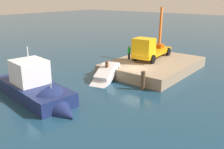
{
  "coord_description": "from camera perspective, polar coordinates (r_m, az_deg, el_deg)",
  "views": [
    {
      "loc": [
        21.94,
        14.44,
        8.73
      ],
      "look_at": [
        2.15,
        -1.44,
        0.72
      ],
      "focal_mm": 40.41,
      "sensor_mm": 36.0,
      "label": 1
    }
  ],
  "objects": [
    {
      "name": "salvaged_car",
      "position": [
        26.52,
        -1.6,
        -0.19
      ],
      "size": [
        4.57,
        2.79,
        2.51
      ],
      "color": "silver",
      "rests_on": "ground"
    },
    {
      "name": "ground",
      "position": [
        27.68,
        5.12,
        -0.94
      ],
      "size": [
        200.0,
        200.0,
        0.0
      ],
      "primitive_type": "plane",
      "color": "navy"
    },
    {
      "name": "piling_mid",
      "position": [
        24.26,
        7.03,
        -1.37
      ],
      "size": [
        0.4,
        0.4,
        1.86
      ],
      "primitive_type": "cylinder",
      "color": "brown",
      "rests_on": "ground"
    },
    {
      "name": "dock_worker",
      "position": [
        31.09,
        3.88,
        5.06
      ],
      "size": [
        0.34,
        0.34,
        1.67
      ],
      "color": "black",
      "rests_on": "dock"
    },
    {
      "name": "piling_near",
      "position": [
        26.77,
        -1.16,
        0.84
      ],
      "size": [
        0.35,
        0.35,
        2.09
      ],
      "primitive_type": "cylinder",
      "color": "brown",
      "rests_on": "ground"
    },
    {
      "name": "crane_truck",
      "position": [
        30.99,
        8.44,
        5.86
      ],
      "size": [
        8.67,
        3.44,
        6.03
      ],
      "color": "orange",
      "rests_on": "dock"
    },
    {
      "name": "moored_yacht",
      "position": [
        22.56,
        -15.78,
        -4.83
      ],
      "size": [
        4.77,
        10.96,
        6.05
      ],
      "color": "navy",
      "rests_on": "ground"
    },
    {
      "name": "dock",
      "position": [
        30.83,
        9.36,
        1.99
      ],
      "size": [
        11.73,
        8.41,
        1.2
      ],
      "primitive_type": "cube",
      "color": "gray",
      "rests_on": "ground"
    }
  ]
}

